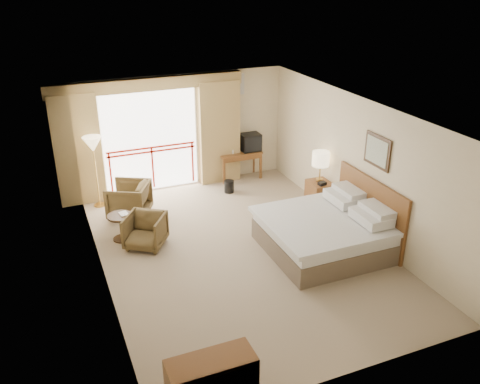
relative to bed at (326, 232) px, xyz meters
name	(u,v)px	position (x,y,z in m)	size (l,w,h in m)	color
floor	(240,250)	(-1.50, 0.60, -0.38)	(7.00, 7.00, 0.00)	gray
ceiling	(240,111)	(-1.50, 0.60, 2.32)	(7.00, 7.00, 0.00)	white
wall_back	(183,131)	(-1.50, 4.10, 0.97)	(5.00, 5.00, 0.00)	beige
wall_front	(350,291)	(-1.50, -2.90, 0.97)	(5.00, 5.00, 0.00)	beige
wall_left	(97,208)	(-4.00, 0.60, 0.97)	(7.00, 7.00, 0.00)	beige
wall_right	(357,166)	(1.00, 0.60, 0.97)	(7.00, 7.00, 0.00)	beige
balcony_door	(151,141)	(-2.30, 4.08, 0.82)	(2.40, 2.40, 0.00)	white
balcony_railing	(152,157)	(-2.30, 4.06, 0.44)	(2.09, 0.03, 1.02)	#AF200F
curtain_left	(78,150)	(-3.95, 3.95, 0.87)	(1.00, 0.26, 2.50)	olive
curtain_right	(219,133)	(-0.65, 3.95, 0.87)	(1.00, 0.26, 2.50)	olive
valance	(147,84)	(-2.30, 3.98, 2.17)	(4.40, 0.22, 0.28)	olive
hvac_vent	(234,85)	(-0.20, 4.07, 1.97)	(0.50, 0.04, 0.50)	silver
bed	(326,232)	(0.00, 0.00, 0.00)	(2.13, 2.06, 0.97)	brown
headboard	(370,210)	(0.96, 0.00, 0.27)	(0.06, 2.10, 1.30)	brown
framed_art	(377,151)	(0.97, 0.00, 1.47)	(0.04, 0.72, 0.60)	black
nightstand	(319,196)	(0.78, 1.54, -0.04)	(0.47, 0.55, 0.66)	brown
table_lamp	(321,159)	(0.78, 1.59, 0.79)	(0.37, 0.37, 0.65)	tan
phone	(322,183)	(0.73, 1.39, 0.32)	(0.16, 0.12, 0.07)	black
desk	(238,157)	(-0.14, 3.95, 0.17)	(1.07, 0.52, 0.70)	brown
tv	(250,142)	(0.16, 3.90, 0.54)	(0.48, 0.38, 0.44)	black
coffee_maker	(226,149)	(-0.49, 3.90, 0.44)	(0.12, 0.12, 0.25)	black
cup	(232,152)	(-0.34, 3.85, 0.37)	(0.08, 0.08, 0.11)	white
wastebasket	(229,186)	(-0.70, 3.18, -0.23)	(0.23, 0.23, 0.29)	black
armchair_far	(130,215)	(-3.12, 2.85, -0.38)	(0.81, 0.83, 0.76)	#4A391F
armchair_near	(147,246)	(-3.10, 1.43, -0.38)	(0.70, 0.72, 0.66)	#4A391F
side_table	(121,223)	(-3.48, 1.87, -0.01)	(0.49, 0.49, 0.53)	black
book	(120,215)	(-3.48, 1.87, 0.16)	(0.16, 0.21, 0.02)	white
floor_lamp	(93,147)	(-3.65, 3.61, 1.01)	(0.41, 0.41, 1.61)	tan
dresser	(212,383)	(-3.23, -2.70, -0.02)	(1.07, 0.45, 0.71)	brown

